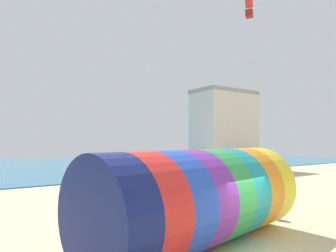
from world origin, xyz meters
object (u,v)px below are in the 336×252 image
object	(u,v)px
kite_red_box	(249,8)
bystander_near_water	(199,187)
kite_handler	(264,198)
bystander_far_left	(108,196)
bystander_mid_beach	(127,182)
giant_inflatable_tube	(199,197)

from	to	relation	value
kite_red_box	bystander_near_water	xyz separation A→B (m)	(-4.07, 0.91, -12.71)
kite_handler	kite_red_box	xyz separation A→B (m)	(4.21, 4.34, 12.61)
kite_red_box	bystander_near_water	size ratio (longest dim) A/B	0.87
kite_red_box	bystander_far_left	size ratio (longest dim) A/B	0.87
kite_red_box	bystander_near_water	distance (m)	13.38
kite_red_box	bystander_mid_beach	bearing A→B (deg)	143.68
giant_inflatable_tube	bystander_far_left	bearing A→B (deg)	95.15
kite_red_box	bystander_far_left	xyz separation A→B (m)	(-10.32, 1.31, -12.71)
giant_inflatable_tube	bystander_mid_beach	distance (m)	11.30
kite_red_box	bystander_mid_beach	xyz separation A→B (m)	(-7.19, 5.29, -12.66)
giant_inflatable_tube	bystander_far_left	xyz separation A→B (m)	(-0.63, 7.01, -0.94)
bystander_mid_beach	bystander_far_left	xyz separation A→B (m)	(-3.13, -3.97, -0.05)
kite_red_box	bystander_near_water	bearing A→B (deg)	167.36
bystander_near_water	bystander_far_left	distance (m)	6.26
giant_inflatable_tube	kite_red_box	size ratio (longest dim) A/B	6.88
bystander_far_left	bystander_near_water	bearing A→B (deg)	-3.68
kite_handler	bystander_mid_beach	distance (m)	10.08
kite_handler	bystander_mid_beach	world-z (taller)	kite_handler
giant_inflatable_tube	bystander_far_left	distance (m)	7.10
bystander_near_water	kite_red_box	bearing A→B (deg)	-12.64
bystander_near_water	bystander_mid_beach	world-z (taller)	bystander_mid_beach
bystander_mid_beach	giant_inflatable_tube	bearing A→B (deg)	-102.80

